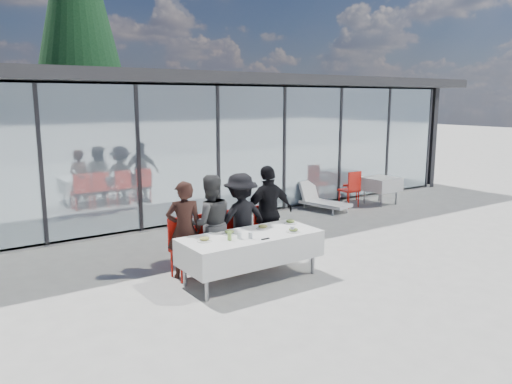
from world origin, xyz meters
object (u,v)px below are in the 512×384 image
at_px(plate_c, 263,227).
at_px(plate_d, 290,222).
at_px(diner_b, 210,224).
at_px(spare_chair_b, 351,188).
at_px(plate_a, 204,239).
at_px(lounger, 320,200).
at_px(spare_table_right, 381,184).
at_px(diner_d, 269,213).
at_px(folded_eyeglasses, 265,239).
at_px(conifer_tree, 77,10).
at_px(diner_c, 241,220).
at_px(diner_a, 184,230).
at_px(diner_chair_b, 209,240).
at_px(juice_bottle, 229,236).
at_px(plate_b, 229,232).
at_px(spare_chair_a, 345,181).
at_px(diner_chair_c, 240,234).
at_px(diner_chair_d, 267,229).
at_px(dining_table, 251,247).
at_px(plate_extra, 293,230).
at_px(diner_chair_a, 184,244).

relative_size(plate_c, plate_d, 1.00).
distance_m(diner_b, spare_chair_b, 6.03).
relative_size(plate_a, lounger, 0.16).
bearing_deg(spare_table_right, diner_d, -158.19).
height_order(plate_a, folded_eyeglasses, plate_a).
bearing_deg(diner_b, conifer_tree, -80.81).
bearing_deg(diner_c, diner_b, 2.98).
relative_size(diner_a, folded_eyeglasses, 11.34).
bearing_deg(plate_a, diner_chair_b, 55.83).
xyz_separation_m(plate_a, spare_table_right, (7.00, 2.77, -0.22)).
xyz_separation_m(diner_d, spare_table_right, (5.35, 2.14, -0.30)).
bearing_deg(spare_chair_b, juice_bottle, -151.49).
bearing_deg(plate_d, juice_bottle, -168.07).
bearing_deg(plate_c, diner_d, 46.68).
height_order(plate_b, conifer_tree, conifer_tree).
relative_size(plate_b, juice_bottle, 1.59).
xyz_separation_m(diner_c, plate_a, (-1.06, -0.63, -0.03)).
relative_size(plate_a, spare_chair_a, 0.24).
bearing_deg(spare_chair_a, diner_c, -150.58).
bearing_deg(diner_chair_c, plate_d, -37.77).
bearing_deg(diner_chair_d, conifer_tree, 89.11).
height_order(diner_chair_d, plate_c, diner_chair_d).
distance_m(diner_b, diner_chair_b, 0.29).
relative_size(dining_table, lounger, 1.58).
xyz_separation_m(diner_chair_d, spare_chair_a, (4.95, 3.09, 0.00)).
bearing_deg(diner_d, spare_chair_b, -150.38).
distance_m(diner_c, folded_eyeglasses, 1.10).
relative_size(diner_chair_c, plate_a, 4.25).
xyz_separation_m(plate_a, lounger, (5.17, 3.19, -0.52)).
distance_m(dining_table, diner_b, 0.84).
bearing_deg(diner_c, juice_bottle, 51.15).
xyz_separation_m(plate_d, spare_table_right, (5.25, 2.64, -0.22)).
relative_size(diner_chair_b, diner_chair_d, 1.00).
relative_size(plate_c, spare_chair_b, 0.24).
distance_m(diner_c, plate_extra, 1.05).
bearing_deg(spare_table_right, conifer_tree, 117.65).
xyz_separation_m(spare_chair_a, spare_chair_b, (-0.58, -0.84, 0.00)).
distance_m(plate_a, spare_chair_b, 6.70).
relative_size(plate_c, juice_bottle, 1.59).
relative_size(plate_extra, lounger, 0.16).
distance_m(diner_chair_b, plate_a, 0.84).
distance_m(plate_c, conifer_tree, 13.58).
xyz_separation_m(diner_chair_a, juice_bottle, (0.36, -0.83, 0.28)).
distance_m(diner_chair_b, plate_d, 1.42).
relative_size(diner_d, folded_eyeglasses, 12.19).
bearing_deg(diner_b, diner_chair_d, -162.60).
height_order(diner_b, folded_eyeglasses, diner_b).
xyz_separation_m(diner_a, lounger, (5.19, 2.56, -0.54)).
distance_m(diner_c, plate_c, 0.53).
distance_m(juice_bottle, lounger, 5.91).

